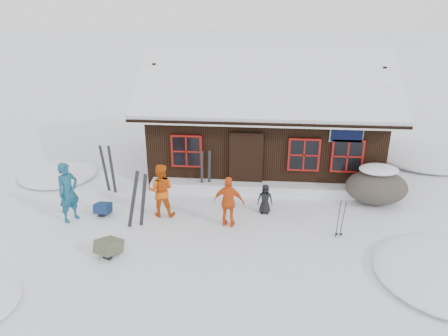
{
  "coord_description": "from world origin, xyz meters",
  "views": [
    {
      "loc": [
        1.34,
        -11.1,
        6.53
      ],
      "look_at": [
        0.27,
        1.21,
        1.3
      ],
      "focal_mm": 35.0,
      "sensor_mm": 36.0,
      "label": 1
    }
  ],
  "objects_px": {
    "ski_pair_left": "(138,200)",
    "ski_poles": "(340,220)",
    "boulder": "(376,186)",
    "skier_crouched": "(265,199)",
    "backpack_blue": "(103,210)",
    "backpack_olive": "(109,249)",
    "skier_orange_left": "(161,190)",
    "skier_orange_right": "(229,202)",
    "skier_teal": "(68,192)"
  },
  "relations": [
    {
      "from": "skier_teal",
      "to": "backpack_blue",
      "type": "bearing_deg",
      "value": -32.38
    },
    {
      "from": "skier_orange_left",
      "to": "backpack_blue",
      "type": "relative_size",
      "value": 3.06
    },
    {
      "from": "ski_pair_left",
      "to": "ski_poles",
      "type": "relative_size",
      "value": 1.54
    },
    {
      "from": "ski_poles",
      "to": "skier_orange_right",
      "type": "bearing_deg",
      "value": 173.89
    },
    {
      "from": "skier_orange_right",
      "to": "backpack_olive",
      "type": "distance_m",
      "value": 3.51
    },
    {
      "from": "skier_crouched",
      "to": "ski_poles",
      "type": "xyz_separation_m",
      "value": [
        2.07,
        -1.2,
        0.07
      ]
    },
    {
      "from": "skier_orange_left",
      "to": "backpack_olive",
      "type": "relative_size",
      "value": 2.6
    },
    {
      "from": "skier_orange_right",
      "to": "backpack_olive",
      "type": "height_order",
      "value": "skier_orange_right"
    },
    {
      "from": "skier_teal",
      "to": "backpack_olive",
      "type": "relative_size",
      "value": 2.86
    },
    {
      "from": "boulder",
      "to": "backpack_blue",
      "type": "height_order",
      "value": "boulder"
    },
    {
      "from": "backpack_olive",
      "to": "boulder",
      "type": "bearing_deg",
      "value": 47.81
    },
    {
      "from": "skier_orange_right",
      "to": "boulder",
      "type": "bearing_deg",
      "value": -150.29
    },
    {
      "from": "backpack_blue",
      "to": "ski_poles",
      "type": "bearing_deg",
      "value": -3.19
    },
    {
      "from": "boulder",
      "to": "ski_pair_left",
      "type": "relative_size",
      "value": 1.09
    },
    {
      "from": "skier_teal",
      "to": "boulder",
      "type": "distance_m",
      "value": 9.49
    },
    {
      "from": "ski_pair_left",
      "to": "backpack_olive",
      "type": "distance_m",
      "value": 1.69
    },
    {
      "from": "skier_crouched",
      "to": "boulder",
      "type": "height_order",
      "value": "boulder"
    },
    {
      "from": "skier_crouched",
      "to": "ski_poles",
      "type": "height_order",
      "value": "ski_poles"
    },
    {
      "from": "skier_crouched",
      "to": "ski_pair_left",
      "type": "relative_size",
      "value": 0.53
    },
    {
      "from": "skier_orange_left",
      "to": "ski_pair_left",
      "type": "relative_size",
      "value": 0.93
    },
    {
      "from": "skier_orange_right",
      "to": "ski_poles",
      "type": "bearing_deg",
      "value": -178.83
    },
    {
      "from": "skier_orange_right",
      "to": "skier_crouched",
      "type": "height_order",
      "value": "skier_orange_right"
    },
    {
      "from": "boulder",
      "to": "skier_crouched",
      "type": "bearing_deg",
      "value": -163.87
    },
    {
      "from": "skier_orange_left",
      "to": "skier_orange_right",
      "type": "height_order",
      "value": "skier_orange_left"
    },
    {
      "from": "skier_teal",
      "to": "skier_crouched",
      "type": "bearing_deg",
      "value": -49.39
    },
    {
      "from": "backpack_blue",
      "to": "backpack_olive",
      "type": "distance_m",
      "value": 2.28
    },
    {
      "from": "skier_teal",
      "to": "boulder",
      "type": "relative_size",
      "value": 0.94
    },
    {
      "from": "backpack_olive",
      "to": "skier_orange_left",
      "type": "bearing_deg",
      "value": 89.91
    },
    {
      "from": "skier_orange_left",
      "to": "boulder",
      "type": "bearing_deg",
      "value": -169.85
    },
    {
      "from": "skier_orange_right",
      "to": "ski_pair_left",
      "type": "bearing_deg",
      "value": 13.31
    },
    {
      "from": "skier_teal",
      "to": "ski_pair_left",
      "type": "distance_m",
      "value": 2.15
    },
    {
      "from": "skier_teal",
      "to": "backpack_olive",
      "type": "bearing_deg",
      "value": -103.2
    },
    {
      "from": "backpack_olive",
      "to": "backpack_blue",
      "type": "bearing_deg",
      "value": 135.2
    },
    {
      "from": "skier_teal",
      "to": "boulder",
      "type": "xyz_separation_m",
      "value": [
        9.29,
        1.95,
        -0.34
      ]
    },
    {
      "from": "boulder",
      "to": "ski_poles",
      "type": "relative_size",
      "value": 1.68
    },
    {
      "from": "skier_orange_left",
      "to": "boulder",
      "type": "xyz_separation_m",
      "value": [
        6.66,
        1.42,
        -0.25
      ]
    },
    {
      "from": "boulder",
      "to": "backpack_olive",
      "type": "bearing_deg",
      "value": -154.26
    },
    {
      "from": "skier_orange_left",
      "to": "backpack_olive",
      "type": "bearing_deg",
      "value": 65.94
    },
    {
      "from": "skier_orange_left",
      "to": "ski_poles",
      "type": "xyz_separation_m",
      "value": [
        5.19,
        -0.8,
        -0.29
      ]
    },
    {
      "from": "boulder",
      "to": "backpack_blue",
      "type": "distance_m",
      "value": 8.62
    },
    {
      "from": "boulder",
      "to": "ski_poles",
      "type": "height_order",
      "value": "boulder"
    },
    {
      "from": "skier_orange_right",
      "to": "boulder",
      "type": "relative_size",
      "value": 0.79
    },
    {
      "from": "skier_crouched",
      "to": "backpack_olive",
      "type": "bearing_deg",
      "value": -147.77
    },
    {
      "from": "ski_pair_left",
      "to": "backpack_olive",
      "type": "bearing_deg",
      "value": -99.58
    },
    {
      "from": "skier_orange_right",
      "to": "ski_poles",
      "type": "xyz_separation_m",
      "value": [
        3.11,
        -0.33,
        -0.23
      ]
    },
    {
      "from": "skier_orange_left",
      "to": "ski_pair_left",
      "type": "bearing_deg",
      "value": 54.77
    },
    {
      "from": "ski_pair_left",
      "to": "backpack_olive",
      "type": "xyz_separation_m",
      "value": [
        -0.42,
        -1.49,
        -0.68
      ]
    },
    {
      "from": "boulder",
      "to": "ski_pair_left",
      "type": "xyz_separation_m",
      "value": [
        -7.15,
        -2.16,
        0.27
      ]
    },
    {
      "from": "boulder",
      "to": "backpack_olive",
      "type": "height_order",
      "value": "boulder"
    },
    {
      "from": "ski_pair_left",
      "to": "backpack_blue",
      "type": "height_order",
      "value": "ski_pair_left"
    }
  ]
}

